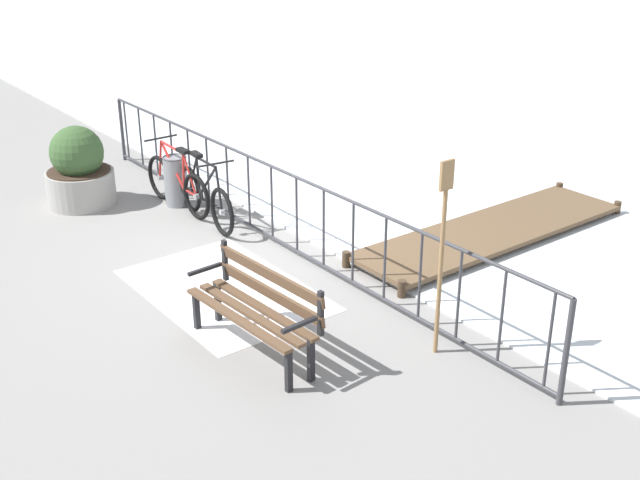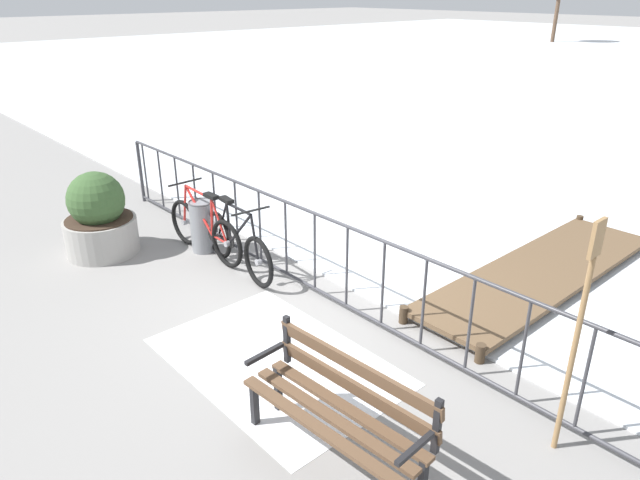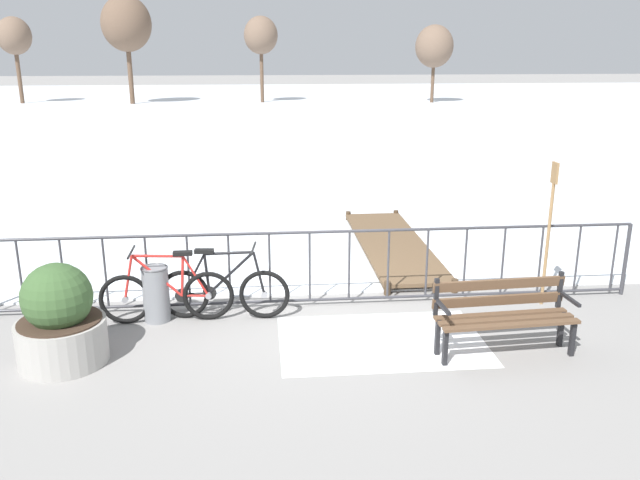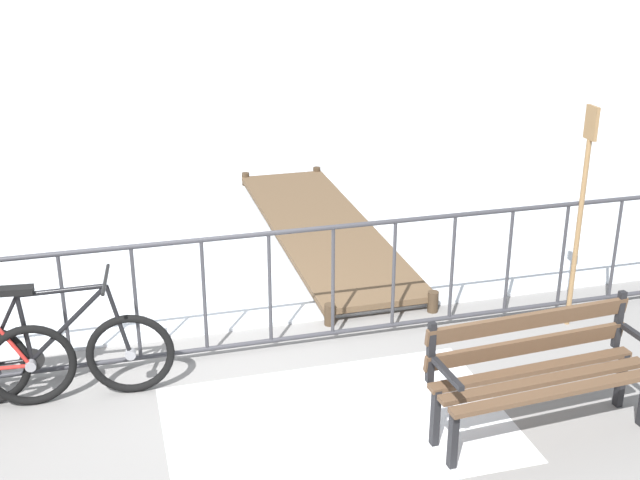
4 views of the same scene
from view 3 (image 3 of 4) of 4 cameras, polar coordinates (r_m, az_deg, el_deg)
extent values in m
plane|color=gray|center=(8.92, -0.90, -5.81)|extent=(160.00, 160.00, 0.00)
cube|color=silver|center=(36.78, -4.46, 11.28)|extent=(80.00, 56.00, 0.03)
cube|color=white|center=(7.92, 5.46, -8.85)|extent=(2.47, 1.62, 0.01)
cylinder|color=#38383D|center=(8.57, -0.94, 0.69)|extent=(9.00, 0.04, 0.04)
cylinder|color=#38383D|center=(8.89, -0.91, -5.33)|extent=(9.00, 0.04, 0.04)
cylinder|color=#38383D|center=(10.11, 25.44, -1.58)|extent=(0.06, 0.06, 1.05)
cylinder|color=#38383D|center=(9.25, -25.01, -2.87)|extent=(0.03, 0.03, 0.97)
cylinder|color=#38383D|center=(9.08, -21.79, -2.83)|extent=(0.03, 0.03, 0.97)
cylinder|color=#38383D|center=(8.94, -18.47, -2.78)|extent=(0.03, 0.03, 0.97)
cylinder|color=#38383D|center=(8.83, -15.06, -2.72)|extent=(0.03, 0.03, 0.97)
cylinder|color=#38383D|center=(8.75, -11.57, -2.65)|extent=(0.03, 0.03, 0.97)
cylinder|color=#38383D|center=(8.71, -8.03, -2.57)|extent=(0.03, 0.03, 0.97)
cylinder|color=#38383D|center=(8.69, -4.47, -2.48)|extent=(0.03, 0.03, 0.97)
cylinder|color=#38383D|center=(8.72, -0.92, -2.37)|extent=(0.03, 0.03, 0.97)
cylinder|color=#38383D|center=(8.77, 2.60, -2.26)|extent=(0.03, 0.03, 0.97)
cylinder|color=#38383D|center=(8.86, 6.06, -2.15)|extent=(0.03, 0.03, 0.97)
cylinder|color=#38383D|center=(8.98, 9.45, -2.03)|extent=(0.03, 0.03, 0.97)
cylinder|color=#38383D|center=(9.13, 12.73, -1.90)|extent=(0.03, 0.03, 0.97)
cylinder|color=#38383D|center=(9.31, 15.89, -1.78)|extent=(0.03, 0.03, 0.97)
cylinder|color=#38383D|center=(9.52, 18.93, -1.65)|extent=(0.03, 0.03, 0.97)
cylinder|color=#38383D|center=(9.75, 21.82, -1.53)|extent=(0.03, 0.03, 0.97)
cylinder|color=#38383D|center=(10.01, 24.58, -1.40)|extent=(0.03, 0.03, 0.97)
torus|color=black|center=(8.58, -11.96, -4.73)|extent=(0.66, 0.13, 0.66)
cylinder|color=gray|center=(8.58, -11.96, -4.73)|extent=(0.08, 0.07, 0.08)
torus|color=black|center=(8.42, -4.95, -4.83)|extent=(0.66, 0.13, 0.66)
cylinder|color=gray|center=(8.42, -4.95, -4.83)|extent=(0.08, 0.07, 0.08)
cylinder|color=black|center=(8.42, -9.98, -2.96)|extent=(0.08, 0.04, 0.53)
cylinder|color=black|center=(8.37, -7.86, -2.88)|extent=(0.61, 0.10, 0.59)
cylinder|color=black|center=(8.29, -8.08, -1.16)|extent=(0.63, 0.10, 0.07)
cylinder|color=black|center=(8.55, -10.86, -4.69)|extent=(0.34, 0.06, 0.05)
cylinder|color=black|center=(8.46, -11.10, -3.01)|extent=(0.32, 0.06, 0.56)
cylinder|color=black|center=(8.33, -5.43, -2.97)|extent=(0.16, 0.05, 0.59)
cube|color=black|center=(8.33, -10.23, -0.98)|extent=(0.25, 0.12, 0.05)
cylinder|color=black|center=(8.23, -5.93, -0.73)|extent=(0.08, 0.52, 0.03)
cylinder|color=black|center=(8.51, -9.76, -4.64)|extent=(0.18, 0.04, 0.18)
torus|color=black|center=(8.47, -9.84, -4.90)|extent=(0.66, 0.08, 0.66)
cylinder|color=gray|center=(8.47, -9.84, -4.90)|extent=(0.08, 0.06, 0.08)
torus|color=black|center=(8.60, -16.87, -5.06)|extent=(0.66, 0.08, 0.66)
cylinder|color=gray|center=(8.60, -16.87, -5.06)|extent=(0.08, 0.06, 0.08)
cylinder|color=red|center=(8.40, -12.09, -3.14)|extent=(0.08, 0.04, 0.53)
cylinder|color=red|center=(8.43, -14.23, -3.11)|extent=(0.61, 0.05, 0.59)
cylinder|color=red|center=(8.34, -14.21, -1.39)|extent=(0.63, 0.05, 0.07)
cylinder|color=red|center=(8.48, -10.98, -4.86)|extent=(0.34, 0.04, 0.05)
cylinder|color=red|center=(8.39, -10.94, -3.18)|extent=(0.32, 0.04, 0.56)
cylinder|color=red|center=(8.49, -16.61, -3.23)|extent=(0.16, 0.04, 0.59)
cube|color=black|center=(8.30, -12.07, -1.16)|extent=(0.24, 0.11, 0.05)
cylinder|color=black|center=(8.37, -16.38, -1.03)|extent=(0.04, 0.52, 0.03)
cylinder|color=black|center=(8.49, -12.12, -4.83)|extent=(0.18, 0.02, 0.18)
cube|color=brown|center=(7.80, 15.71, -6.36)|extent=(1.60, 0.20, 0.04)
cube|color=brown|center=(7.67, 16.18, -6.80)|extent=(1.60, 0.20, 0.04)
cube|color=brown|center=(7.54, 16.67, -7.25)|extent=(1.60, 0.20, 0.04)
cube|color=brown|center=(7.82, 15.51, -5.15)|extent=(1.60, 0.15, 0.12)
cube|color=brown|center=(7.75, 15.62, -3.78)|extent=(1.60, 0.15, 0.12)
cube|color=black|center=(7.99, 21.45, -8.08)|extent=(0.05, 0.06, 0.44)
cube|color=black|center=(8.20, 20.54, -7.34)|extent=(0.05, 0.06, 0.44)
cube|color=black|center=(8.13, 20.46, -4.15)|extent=(0.05, 0.05, 0.45)
cube|color=black|center=(7.94, 21.30, -4.93)|extent=(0.06, 0.40, 0.04)
cube|color=black|center=(7.37, 11.03, -9.29)|extent=(0.05, 0.06, 0.44)
cube|color=black|center=(7.59, 10.36, -8.44)|extent=(0.05, 0.06, 0.44)
cube|color=black|center=(7.52, 10.25, -5.00)|extent=(0.05, 0.05, 0.45)
cube|color=black|center=(7.31, 10.87, -5.88)|extent=(0.06, 0.40, 0.04)
cylinder|color=#9E9B96|center=(7.84, -21.84, -8.36)|extent=(0.98, 0.98, 0.50)
cylinder|color=#38281E|center=(7.74, -22.05, -6.62)|extent=(0.90, 0.90, 0.02)
sphere|color=#38562D|center=(7.64, -22.27, -4.71)|extent=(0.76, 0.76, 0.76)
cylinder|color=gray|center=(8.58, -14.32, -4.68)|extent=(0.34, 0.34, 0.72)
torus|color=#494A4E|center=(8.46, -14.49, -2.40)|extent=(0.35, 0.35, 0.02)
cylinder|color=#937047|center=(9.21, 19.48, -0.44)|extent=(0.04, 0.04, 1.70)
cube|color=#937047|center=(8.99, 20.09, 5.60)|extent=(0.03, 0.16, 0.28)
cube|color=brown|center=(11.31, 6.43, -0.36)|extent=(1.10, 4.13, 0.06)
cylinder|color=#433323|center=(9.31, 5.98, -4.26)|extent=(0.10, 0.10, 0.20)
cylinder|color=#433323|center=(9.54, 11.83, -3.99)|extent=(0.10, 0.10, 0.20)
cylinder|color=#433323|center=(13.19, 2.52, 2.10)|extent=(0.10, 0.10, 0.20)
cylinder|color=#433323|center=(13.36, 6.73, 2.19)|extent=(0.10, 0.10, 0.20)
cylinder|color=brown|center=(43.32, 9.95, 13.73)|extent=(0.21, 0.21, 2.81)
ellipsoid|color=brown|center=(43.28, 10.09, 16.54)|extent=(2.41, 2.41, 2.65)
cylinder|color=brown|center=(46.17, -25.10, 13.07)|extent=(0.25, 0.25, 3.53)
ellipsoid|color=brown|center=(46.15, -25.48, 16.02)|extent=(2.10, 2.10, 2.31)
cylinder|color=brown|center=(43.02, -5.18, 14.39)|extent=(0.23, 0.23, 3.57)
ellipsoid|color=brown|center=(43.00, -5.27, 17.62)|extent=(2.14, 2.14, 2.36)
cylinder|color=brown|center=(43.33, -16.46, 14.07)|extent=(0.29, 0.29, 3.95)
ellipsoid|color=brown|center=(43.33, -16.79, 17.88)|extent=(3.05, 3.05, 3.35)
camera|label=1|loc=(9.04, 67.55, 11.26)|focal=44.52mm
camera|label=2|loc=(6.70, 47.68, 11.45)|focal=32.50mm
camera|label=4|loc=(2.21, -6.70, 17.25)|focal=46.14mm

